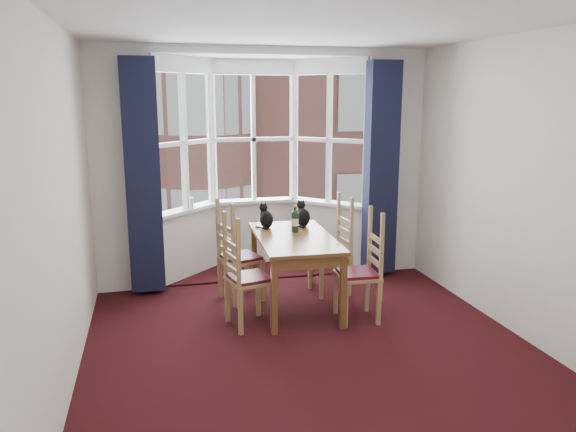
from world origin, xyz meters
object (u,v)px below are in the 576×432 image
object	(u,v)px
chair_right_near	(366,274)
cat_left	(266,218)
dining_table	(294,245)
cat_right	(303,216)
chair_left_far	(233,260)
chair_right_far	(337,252)
candle_tall	(191,203)
chair_left_near	(241,281)
wine_bottle	(295,220)

from	to	relation	value
chair_right_near	cat_left	distance (m)	1.34
dining_table	cat_right	xyz separation A→B (m)	(0.21, 0.44, 0.21)
chair_left_far	cat_right	world-z (taller)	cat_right
chair_right_far	candle_tall	world-z (taller)	candle_tall
dining_table	cat_left	bearing A→B (deg)	115.34
chair_left_near	cat_right	bearing A→B (deg)	44.91
dining_table	cat_left	distance (m)	0.54
chair_left_near	chair_left_far	bearing A→B (deg)	87.30
chair_left_near	cat_right	size ratio (longest dim) A/B	3.02
chair_left_near	candle_tall	world-z (taller)	candle_tall
cat_left	wine_bottle	world-z (taller)	wine_bottle
chair_left_near	wine_bottle	world-z (taller)	wine_bottle
dining_table	chair_left_far	world-z (taller)	chair_left_far
dining_table	chair_right_far	xyz separation A→B (m)	(0.59, 0.33, -0.22)
chair_right_far	dining_table	bearing A→B (deg)	-150.81
wine_bottle	chair_right_far	bearing A→B (deg)	16.43
chair_left_near	chair_right_near	size ratio (longest dim) A/B	1.00
dining_table	chair_right_near	size ratio (longest dim) A/B	1.62
chair_right_near	wine_bottle	bearing A→B (deg)	129.81
chair_left_far	chair_right_near	size ratio (longest dim) A/B	1.00
dining_table	wine_bottle	size ratio (longest dim) A/B	4.97
chair_right_near	candle_tall	bearing A→B (deg)	130.74
chair_right_far	candle_tall	bearing A→B (deg)	147.27
chair_left_near	chair_right_far	bearing A→B (deg)	30.94
dining_table	cat_right	world-z (taller)	cat_right
chair_right_near	chair_left_far	bearing A→B (deg)	146.28
chair_left_far	candle_tall	bearing A→B (deg)	109.61
chair_left_far	cat_right	distance (m)	0.94
chair_right_far	wine_bottle	bearing A→B (deg)	-163.57
candle_tall	chair_left_near	bearing A→B (deg)	-79.20
chair_right_near	candle_tall	world-z (taller)	candle_tall
chair_right_far	cat_left	world-z (taller)	cat_left
wine_bottle	chair_left_near	bearing A→B (deg)	-140.02
candle_tall	chair_right_far	bearing A→B (deg)	-32.73
dining_table	chair_right_near	world-z (taller)	chair_right_near
chair_left_far	chair_right_near	world-z (taller)	same
chair_right_near	chair_right_far	distance (m)	0.84
chair_left_near	chair_right_near	world-z (taller)	same
candle_tall	wine_bottle	bearing A→B (deg)	-48.73
chair_left_near	chair_right_near	xyz separation A→B (m)	(1.26, -0.10, 0.00)
chair_right_near	wine_bottle	world-z (taller)	wine_bottle
chair_left_far	candle_tall	distance (m)	1.19
chair_left_far	wine_bottle	xyz separation A→B (m)	(0.66, -0.14, 0.44)
chair_left_near	chair_right_far	distance (m)	1.44
cat_left	candle_tall	size ratio (longest dim) A/B	2.18
cat_right	chair_left_near	bearing A→B (deg)	-135.09
chair_right_near	chair_right_far	world-z (taller)	same
chair_right_far	cat_left	size ratio (longest dim) A/B	3.17
candle_tall	cat_left	bearing A→B (deg)	-49.30
chair_right_far	candle_tall	size ratio (longest dim) A/B	6.91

